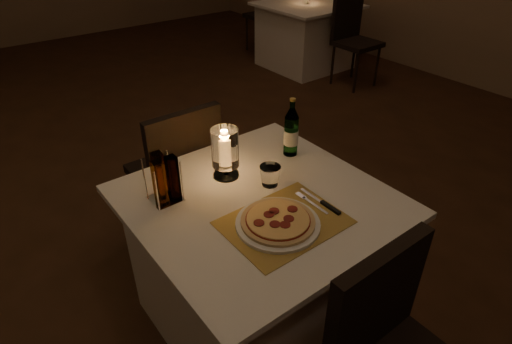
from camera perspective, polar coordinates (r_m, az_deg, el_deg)
floor at (r=2.71m, az=-13.44°, el=-9.83°), size 8.00×10.00×0.02m
main_table at (r=2.00m, az=0.36°, el=-12.03°), size 1.00×1.00×0.74m
chair_far at (r=2.38m, az=-10.24°, el=0.91°), size 0.42×0.42×0.90m
placemat at (r=1.64m, az=3.72°, el=-6.71°), size 0.45×0.34×0.00m
plate at (r=1.62m, az=2.92°, el=-6.89°), size 0.32×0.32×0.01m
pizza at (r=1.61m, az=2.94°, el=-6.44°), size 0.28×0.28×0.02m
fork at (r=1.75m, az=7.12°, el=-3.92°), size 0.02×0.18×0.00m
knife at (r=1.73m, az=9.35°, el=-4.35°), size 0.02×0.22×0.01m
tumbler at (r=1.82m, az=1.88°, el=-0.49°), size 0.09×0.09×0.09m
water_bottle at (r=2.02m, az=4.71°, el=5.28°), size 0.07×0.07×0.29m
hurricane_candle at (r=1.84m, az=-4.16°, el=3.01°), size 0.12×0.12×0.23m
cruet_caddy at (r=1.73m, az=-12.14°, el=-1.12°), size 0.12×0.12×0.21m
neighbor_table_right at (r=5.44m, az=6.64°, el=17.62°), size 1.00×1.00×0.74m
neighbor_chair_ra at (r=4.93m, az=12.72°, el=17.56°), size 0.42×0.42×0.90m
neighbor_chair_rb at (r=5.92m, az=1.71°, el=20.79°), size 0.42×0.42×0.90m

